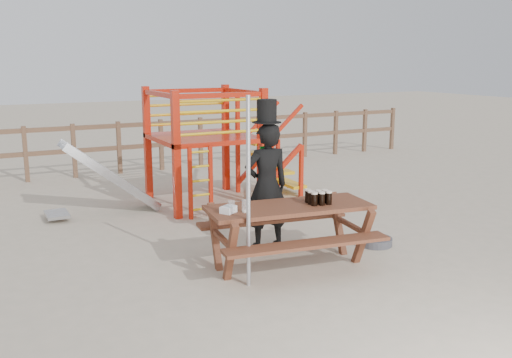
% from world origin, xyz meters
% --- Properties ---
extents(ground, '(60.00, 60.00, 0.00)m').
position_xyz_m(ground, '(0.00, 0.00, 0.00)').
color(ground, '#BAA891').
rests_on(ground, ground).
extents(back_fence, '(15.09, 0.09, 1.20)m').
position_xyz_m(back_fence, '(0.00, 7.00, 0.74)').
color(back_fence, brown).
rests_on(back_fence, ground).
extents(playground_fort, '(4.71, 1.84, 2.10)m').
position_xyz_m(playground_fort, '(0.12, 3.58, 1.07)').
color(playground_fort, red).
rests_on(playground_fort, ground).
extents(picnic_table, '(2.22, 1.68, 0.80)m').
position_xyz_m(picnic_table, '(-0.10, 0.05, 0.50)').
color(picnic_table, brown).
rests_on(picnic_table, ground).
extents(man_with_hat, '(0.67, 0.47, 2.06)m').
position_xyz_m(man_with_hat, '(0.00, 0.84, 0.92)').
color(man_with_hat, black).
rests_on(man_with_hat, ground).
extents(metal_pole, '(0.05, 0.05, 2.20)m').
position_xyz_m(metal_pole, '(-0.84, -0.29, 1.10)').
color(metal_pole, '#B2B2B7').
rests_on(metal_pole, ground).
extents(parasol_base, '(0.48, 0.48, 0.20)m').
position_xyz_m(parasol_base, '(1.41, 0.19, 0.06)').
color(parasol_base, '#3E3E44').
rests_on(parasol_base, ground).
extents(paper_bag, '(0.23, 0.22, 0.08)m').
position_xyz_m(paper_bag, '(-0.93, 0.07, 0.84)').
color(paper_bag, white).
rests_on(paper_bag, picnic_table).
extents(stout_pints, '(0.28, 0.29, 0.17)m').
position_xyz_m(stout_pints, '(0.25, -0.06, 0.88)').
color(stout_pints, black).
rests_on(stout_pints, picnic_table).
extents(empty_glasses, '(0.24, 0.12, 0.15)m').
position_xyz_m(empty_glasses, '(-0.82, 0.03, 0.87)').
color(empty_glasses, silver).
rests_on(empty_glasses, picnic_table).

